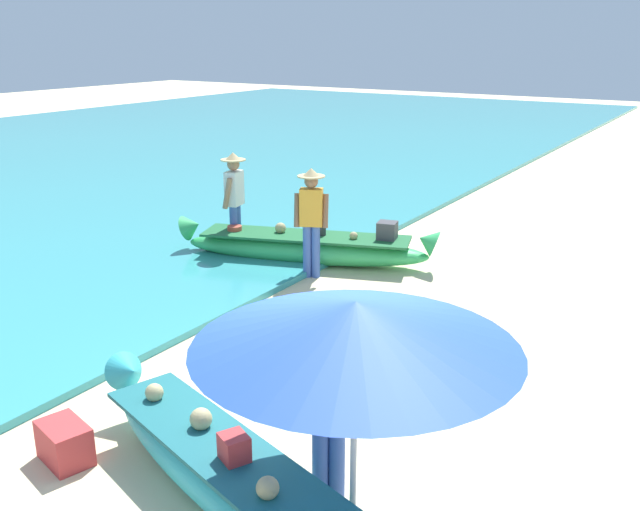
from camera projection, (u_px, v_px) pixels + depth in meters
ground_plane at (326, 428)px, 7.17m from camera, size 80.00×80.00×0.00m
sea at (48, 165)px, 21.06m from camera, size 24.00×56.00×0.10m
boat_cyan_foreground at (224, 472)px, 5.96m from camera, size 3.85×1.74×0.79m
boat_green_midground at (307, 247)px, 12.23m from camera, size 4.49×2.11×0.80m
person_vendor_hatted at (311, 215)px, 11.30m from camera, size 0.58×0.45×1.80m
person_tourist_customer at (329, 401)px, 5.80m from camera, size 0.57×0.47×1.66m
person_vendor_assistant at (234, 196)px, 12.50m from camera, size 0.44×0.58×1.84m
patio_umbrella_large at (356, 326)px, 4.94m from camera, size 2.36×2.36×2.05m
cooler_box at (65, 443)px, 6.56m from camera, size 0.61×0.48×0.38m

